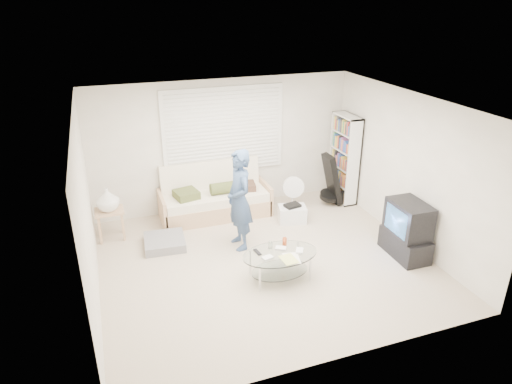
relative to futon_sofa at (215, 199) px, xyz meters
name	(u,v)px	position (x,y,z in m)	size (l,w,h in m)	color
ground	(265,261)	(0.31, -1.87, -0.33)	(5.00, 5.00, 0.00)	#B6A38D
room_shell	(254,155)	(0.31, -1.39, 1.30)	(5.02, 4.52, 2.51)	beige
window_blinds	(224,130)	(0.31, 0.33, 1.22)	(2.32, 0.08, 1.62)	silver
futon_sofa	(215,199)	(0.00, 0.00, 0.00)	(2.05, 0.83, 1.00)	tan
grey_floor_pillow	(165,242)	(-1.10, -0.86, -0.25)	(0.66, 0.66, 0.15)	slate
side_table	(108,202)	(-1.91, -0.29, 0.37)	(0.48, 0.38, 0.94)	tan
bookshelf	(344,159)	(2.63, -0.16, 0.55)	(0.28, 0.74, 1.76)	white
guitar_case	(331,183)	(2.30, -0.32, 0.13)	(0.41, 0.39, 1.04)	black
floor_fan	(292,191)	(1.48, -0.28, 0.08)	(0.43, 0.28, 0.70)	white
storage_bin	(292,214)	(1.28, -0.74, -0.17)	(0.57, 0.46, 0.35)	white
tv_unit	(407,230)	(2.51, -2.44, 0.12)	(0.49, 0.86, 0.93)	black
coffee_table	(280,258)	(0.37, -2.36, 0.01)	(1.13, 0.73, 0.54)	silver
standing_person	(239,200)	(0.10, -1.27, 0.52)	(0.62, 0.40, 1.69)	navy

